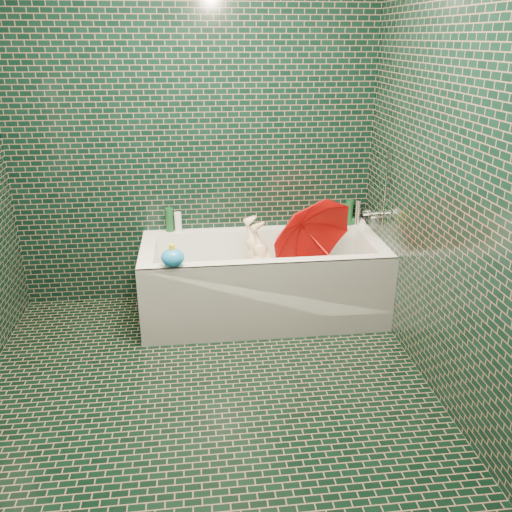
{
  "coord_description": "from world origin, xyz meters",
  "views": [
    {
      "loc": [
        -0.02,
        -2.49,
        1.9
      ],
      "look_at": [
        0.38,
        0.82,
        0.54
      ],
      "focal_mm": 38.0,
      "sensor_mm": 36.0,
      "label": 1
    }
  ],
  "objects": [
    {
      "name": "wall_front",
      "position": [
        0.0,
        -1.4,
        1.25
      ],
      "size": [
        2.8,
        0.0,
        2.8
      ],
      "primitive_type": "plane",
      "rotation": [
        -1.57,
        0.0,
        0.0
      ],
      "color": "black",
      "rests_on": "floor"
    },
    {
      "name": "soap_bottle_a",
      "position": [
        1.24,
        1.33,
        0.55
      ],
      "size": [
        0.12,
        0.12,
        0.26
      ],
      "primitive_type": "imported",
      "rotation": [
        0.0,
        0.0,
        -0.21
      ],
      "color": "white",
      "rests_on": "bathtub"
    },
    {
      "name": "floor",
      "position": [
        0.0,
        0.0,
        0.0
      ],
      "size": [
        2.8,
        2.8,
        0.0
      ],
      "primitive_type": "plane",
      "color": "black",
      "rests_on": "ground"
    },
    {
      "name": "water",
      "position": [
        0.45,
        1.02,
        0.3
      ],
      "size": [
        1.48,
        0.53,
        0.0
      ],
      "primitive_type": "cube",
      "color": "silver",
      "rests_on": "bathtub"
    },
    {
      "name": "bottle_right_tall",
      "position": [
        1.16,
        1.35,
        0.65
      ],
      "size": [
        0.07,
        0.07,
        0.19
      ],
      "primitive_type": "cylinder",
      "rotation": [
        0.0,
        0.0,
        -0.31
      ],
      "color": "#12401F",
      "rests_on": "bathtub"
    },
    {
      "name": "faucet",
      "position": [
        1.26,
        1.02,
        0.77
      ],
      "size": [
        0.18,
        0.19,
        0.55
      ],
      "color": "silver",
      "rests_on": "wall_right"
    },
    {
      "name": "soap_bottle_b",
      "position": [
        1.25,
        1.35,
        0.55
      ],
      "size": [
        0.11,
        0.11,
        0.19
      ],
      "primitive_type": "imported",
      "rotation": [
        0.0,
        0.0,
        0.29
      ],
      "color": "#4C1B67",
      "rests_on": "bathtub"
    },
    {
      "name": "bath_toy",
      "position": [
        -0.17,
        0.68,
        0.61
      ],
      "size": [
        0.17,
        0.14,
        0.14
      ],
      "rotation": [
        0.0,
        0.0,
        0.18
      ],
      "color": "#1880D9",
      "rests_on": "bathtub"
    },
    {
      "name": "bathtub",
      "position": [
        0.45,
        1.01,
        0.21
      ],
      "size": [
        1.7,
        0.75,
        0.55
      ],
      "color": "white",
      "rests_on": "floor"
    },
    {
      "name": "rubber_duck",
      "position": [
        1.02,
        1.34,
        0.6
      ],
      "size": [
        0.13,
        0.11,
        0.11
      ],
      "rotation": [
        0.0,
        0.0,
        -0.43
      ],
      "color": "yellow",
      "rests_on": "bathtub"
    },
    {
      "name": "bath_mat",
      "position": [
        0.45,
        1.02,
        0.16
      ],
      "size": [
        1.35,
        0.47,
        0.01
      ],
      "primitive_type": "cube",
      "color": "green",
      "rests_on": "bathtub"
    },
    {
      "name": "bottle_left_short",
      "position": [
        -0.14,
        1.36,
        0.62
      ],
      "size": [
        0.06,
        0.06,
        0.14
      ],
      "primitive_type": "cylinder",
      "rotation": [
        0.0,
        0.0,
        -0.07
      ],
      "color": "white",
      "rests_on": "bathtub"
    },
    {
      "name": "soap_bottle_c",
      "position": [
        1.19,
        1.34,
        0.55
      ],
      "size": [
        0.15,
        0.15,
        0.16
      ],
      "primitive_type": "imported",
      "rotation": [
        0.0,
        0.0,
        0.16
      ],
      "color": "#12401F",
      "rests_on": "bathtub"
    },
    {
      "name": "wall_back",
      "position": [
        0.0,
        1.4,
        1.25
      ],
      "size": [
        2.8,
        0.0,
        2.8
      ],
      "primitive_type": "plane",
      "rotation": [
        1.57,
        0.0,
        0.0
      ],
      "color": "black",
      "rests_on": "floor"
    },
    {
      "name": "child",
      "position": [
        0.48,
        1.02,
        0.31
      ],
      "size": [
        0.91,
        0.46,
        0.4
      ],
      "primitive_type": "imported",
      "rotation": [
        -1.33,
        0.0,
        -1.4
      ],
      "color": "beige",
      "rests_on": "bathtub"
    },
    {
      "name": "bottle_left_tall",
      "position": [
        -0.2,
        1.36,
        0.64
      ],
      "size": [
        0.06,
        0.06,
        0.18
      ],
      "primitive_type": "cylinder",
      "rotation": [
        0.0,
        0.0,
        -0.09
      ],
      "color": "#12401F",
      "rests_on": "bathtub"
    },
    {
      "name": "umbrella",
      "position": [
        0.84,
        0.96,
        0.54
      ],
      "size": [
        0.9,
        0.96,
        0.91
      ],
      "primitive_type": "imported",
      "rotation": [
        0.4,
        -0.31,
        0.32
      ],
      "color": "red",
      "rests_on": "bathtub"
    },
    {
      "name": "bottle_right_pump",
      "position": [
        1.22,
        1.34,
        0.65
      ],
      "size": [
        0.07,
        0.07,
        0.2
      ],
      "primitive_type": "cylinder",
      "rotation": [
        0.0,
        0.0,
        0.42
      ],
      "color": "silver",
      "rests_on": "bathtub"
    },
    {
      "name": "wall_right",
      "position": [
        1.3,
        0.0,
        1.25
      ],
      "size": [
        0.0,
        2.8,
        2.8
      ],
      "primitive_type": "plane",
      "rotation": [
        1.57,
        0.0,
        -1.57
      ],
      "color": "black",
      "rests_on": "floor"
    }
  ]
}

